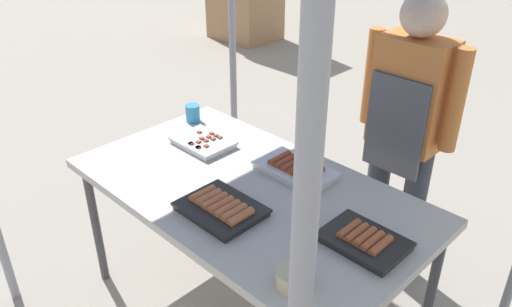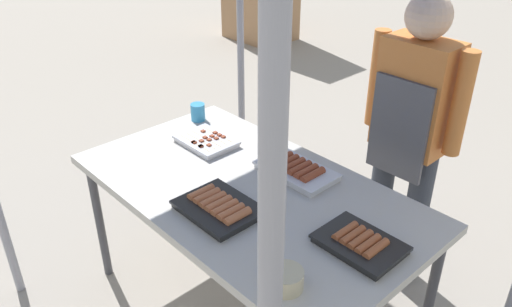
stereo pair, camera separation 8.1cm
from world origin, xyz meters
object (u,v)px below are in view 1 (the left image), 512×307
object	(u,v)px
stall_table	(248,197)
drink_cup_near_edge	(193,113)
tray_grilled_sausages	(296,169)
tray_pork_links	(364,240)
tray_meat_skewers	(203,142)
condiment_bowl	(294,278)
tray_spring_rolls	(221,208)
vendor_woman	(406,122)

from	to	relation	value
stall_table	drink_cup_near_edge	bearing A→B (deg)	159.67
tray_grilled_sausages	tray_pork_links	bearing A→B (deg)	-22.18
stall_table	tray_pork_links	size ratio (longest dim) A/B	5.19
tray_meat_skewers	drink_cup_near_edge	size ratio (longest dim) A/B	3.07
tray_pork_links	condiment_bowl	size ratio (longest dim) A/B	2.51
tray_grilled_sausages	tray_pork_links	world-z (taller)	tray_grilled_sausages
tray_spring_rolls	condiment_bowl	bearing A→B (deg)	-12.70
condiment_bowl	drink_cup_near_edge	xyz separation A→B (m)	(-1.24, 0.58, 0.01)
stall_table	condiment_bowl	size ratio (longest dim) A/B	13.04
stall_table	drink_cup_near_edge	distance (m)	0.75
tray_meat_skewers	vendor_woman	xyz separation A→B (m)	(0.73, 0.69, 0.13)
drink_cup_near_edge	vendor_woman	world-z (taller)	vendor_woman
stall_table	tray_pork_links	world-z (taller)	tray_pork_links
tray_meat_skewers	tray_grilled_sausages	bearing A→B (deg)	13.53
stall_table	tray_spring_rolls	bearing A→B (deg)	-74.48
tray_meat_skewers	tray_pork_links	size ratio (longest dim) A/B	0.96
condiment_bowl	tray_pork_links	bearing A→B (deg)	82.51
tray_meat_skewers	condiment_bowl	size ratio (longest dim) A/B	2.41
stall_table	vendor_woman	distance (m)	0.88
stall_table	condiment_bowl	bearing A→B (deg)	-30.55
stall_table	tray_meat_skewers	size ratio (longest dim) A/B	5.42
tray_grilled_sausages	drink_cup_near_edge	distance (m)	0.77
tray_grilled_sausages	tray_pork_links	distance (m)	0.56
tray_spring_rolls	condiment_bowl	size ratio (longest dim) A/B	2.70
tray_pork_links	vendor_woman	world-z (taller)	vendor_woman
condiment_bowl	drink_cup_near_edge	bearing A→B (deg)	154.99
tray_meat_skewers	condiment_bowl	distance (m)	1.08
tray_pork_links	drink_cup_near_edge	size ratio (longest dim) A/B	3.21
tray_grilled_sausages	drink_cup_near_edge	size ratio (longest dim) A/B	3.83
tray_spring_rolls	tray_grilled_sausages	bearing A→B (deg)	88.36
drink_cup_near_edge	condiment_bowl	bearing A→B (deg)	-25.01
tray_grilled_sausages	vendor_woman	xyz separation A→B (m)	(0.22, 0.57, 0.12)
stall_table	tray_pork_links	bearing A→B (deg)	2.49
tray_pork_links	tray_spring_rolls	bearing A→B (deg)	-155.90
tray_meat_skewers	vendor_woman	world-z (taller)	vendor_woman
stall_table	vendor_woman	xyz separation A→B (m)	(0.29, 0.80, 0.20)
tray_pork_links	tray_meat_skewers	bearing A→B (deg)	175.11
tray_grilled_sausages	condiment_bowl	size ratio (longest dim) A/B	3.00
drink_cup_near_edge	vendor_woman	bearing A→B (deg)	28.82
stall_table	tray_spring_rolls	xyz separation A→B (m)	(0.06, -0.21, 0.08)
drink_cup_near_edge	tray_spring_rolls	bearing A→B (deg)	-31.82
stall_table	tray_grilled_sausages	xyz separation A→B (m)	(0.07, 0.24, 0.08)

